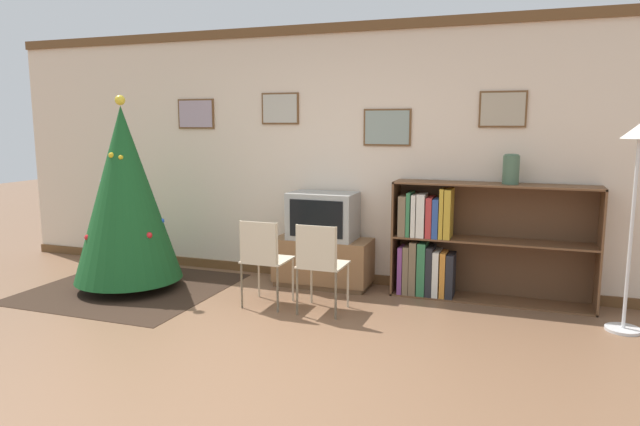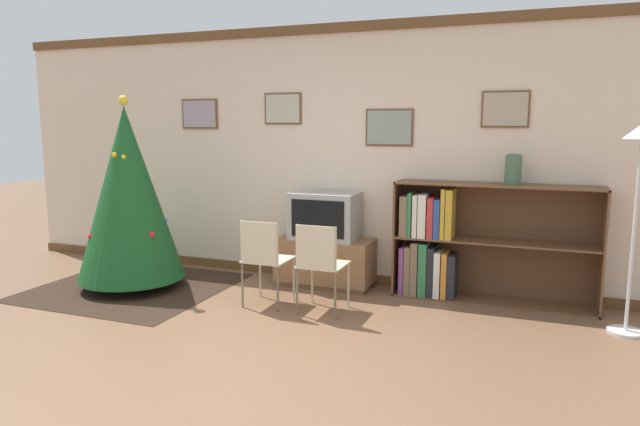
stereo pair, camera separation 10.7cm
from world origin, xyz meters
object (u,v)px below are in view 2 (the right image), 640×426
at_px(folding_chair_right, 320,262).
at_px(bookshelf, 456,245).
at_px(christmas_tree, 128,194).
at_px(standing_lamp, 639,174).
at_px(tv_console, 325,262).
at_px(television, 325,216).
at_px(vase, 513,169).
at_px(folding_chair_left, 264,257).

distance_m(folding_chair_right, bookshelf, 1.40).
distance_m(christmas_tree, standing_lamp, 4.63).
xyz_separation_m(tv_console, standing_lamp, (2.77, -0.41, 1.05)).
bearing_deg(folding_chair_right, bookshelf, 40.82).
height_order(television, vase, vase).
bearing_deg(bookshelf, vase, 1.86).
bearing_deg(folding_chair_right, folding_chair_left, 180.00).
xyz_separation_m(tv_console, television, (-0.00, -0.00, 0.49)).
height_order(television, folding_chair_right, television).
bearing_deg(folding_chair_left, vase, 23.93).
xyz_separation_m(tv_console, bookshelf, (1.33, 0.05, 0.28)).
bearing_deg(tv_console, television, -90.00).
height_order(folding_chair_left, standing_lamp, standing_lamp).
height_order(folding_chair_right, standing_lamp, standing_lamp).
bearing_deg(folding_chair_right, television, 107.71).
distance_m(christmas_tree, folding_chair_left, 1.64).
bearing_deg(vase, standing_lamp, -26.67).
height_order(tv_console, standing_lamp, standing_lamp).
bearing_deg(folding_chair_right, standing_lamp, 10.26).
bearing_deg(television, bookshelf, 2.23).
height_order(tv_console, folding_chair_left, folding_chair_left).
xyz_separation_m(folding_chair_left, vase, (2.09, 0.93, 0.80)).
relative_size(television, bookshelf, 0.37).
height_order(television, folding_chair_left, television).
relative_size(television, standing_lamp, 0.41).
distance_m(television, standing_lamp, 2.85).
xyz_separation_m(television, folding_chair_left, (-0.27, -0.86, -0.27)).
relative_size(television, folding_chair_left, 0.84).
relative_size(tv_console, folding_chair_left, 1.22).
relative_size(tv_console, bookshelf, 0.53).
relative_size(folding_chair_left, standing_lamp, 0.49).
distance_m(christmas_tree, folding_chair_right, 2.17).
height_order(christmas_tree, folding_chair_left, christmas_tree).
distance_m(vase, standing_lamp, 1.06).
distance_m(tv_console, television, 0.49).
distance_m(christmas_tree, tv_console, 2.13).
relative_size(folding_chair_right, bookshelf, 0.44).
xyz_separation_m(folding_chair_right, standing_lamp, (2.49, 0.45, 0.83)).
height_order(folding_chair_left, vase, vase).
xyz_separation_m(christmas_tree, vase, (3.65, 0.85, 0.29)).
bearing_deg(christmas_tree, vase, 13.15).
bearing_deg(standing_lamp, christmas_tree, -175.33).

